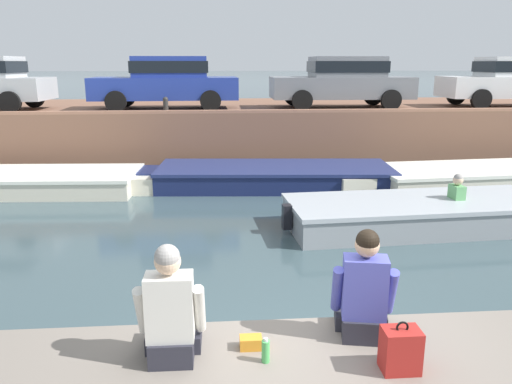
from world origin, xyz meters
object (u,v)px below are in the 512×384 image
Objects in this scene: bottle_drink at (266,351)px; person_seated_left at (171,315)px; boat_moored_west_cream at (31,182)px; backpack_on_ledge at (400,350)px; boat_moored_east_cream at (476,177)px; car_left_inner_blue at (167,80)px; mooring_bollard_mid at (166,104)px; car_centre_grey at (343,80)px; person_seated_right at (364,295)px; motorboat_passing at (431,213)px; car_right_inner_white at (512,79)px; boat_moored_central_navy at (263,176)px.

person_seated_left is at bearing 170.83° from bottle_drink.
backpack_on_ledge reaches higher than boat_moored_west_cream.
boat_moored_east_cream is 1.60× the size of car_left_inner_blue.
boat_moored_east_cream is (11.09, -0.35, 0.01)m from boat_moored_west_cream.
car_left_inner_blue is at bearing 45.85° from boat_moored_west_cream.
mooring_bollard_mid reaches higher than person_seated_left.
backpack_on_ledge reaches higher than boat_moored_east_cream.
car_centre_grey reaches higher than person_seated_right.
car_centre_grey reaches higher than person_seated_left.
car_right_inner_white reaches higher than motorboat_passing.
car_left_inner_blue is at bearing 179.98° from car_centre_grey.
motorboat_passing is 6.30× the size of person_seated_right.
bottle_drink is at bearing 169.91° from backpack_on_ledge.
bottle_drink is at bearing -158.63° from person_seated_right.
boat_moored_central_navy reaches higher than boat_moored_west_cream.
boat_moored_east_cream is 7.18× the size of person_seated_right.
car_right_inner_white is at bearing 56.80° from backpack_on_ledge.
car_centre_grey is 9.60× the size of mooring_bollard_mid.
car_left_inner_blue is 21.22× the size of bottle_drink.
motorboat_passing reaches higher than boat_moored_west_cream.
person_seated_right is 0.96m from bottle_drink.
car_left_inner_blue is 1.39m from mooring_bollard_mid.
motorboat_passing is at bearing 50.07° from person_seated_left.
person_seated_left is at bearing -64.35° from boat_moored_west_cream.
car_left_inner_blue reaches higher than boat_moored_east_cream.
person_seated_left is at bearing -109.72° from car_centre_grey.
boat_moored_central_navy is 5.41m from boat_moored_east_cream.
boat_moored_central_navy is 1.66× the size of car_centre_grey.
person_seated_left is at bearing -129.18° from car_right_inner_white.
boat_moored_central_navy is 1.16× the size of motorboat_passing.
bottle_drink reaches higher than boat_moored_central_navy.
boat_moored_central_navy is 9.04m from car_right_inner_white.
boat_moored_west_cream is 5.02m from car_left_inner_blue.
car_right_inner_white is 15.41m from person_seated_left.
car_left_inner_blue is at bearing 95.14° from person_seated_left.
mooring_bollard_mid is at bearing -87.93° from car_left_inner_blue.
car_centre_grey is (2.74, 3.13, 2.28)m from boat_moored_central_navy.
person_seated_right is (-5.34, -8.13, 0.92)m from boat_moored_east_cream.
backpack_on_ledge is at bearing -75.91° from mooring_bollard_mid.
boat_moored_east_cream is 15.57× the size of mooring_bollard_mid.
mooring_bollard_mid is at bearing -166.70° from car_centre_grey.
motorboat_passing is at bearing -128.58° from car_right_inner_white.
mooring_bollard_mid is at bearing 95.50° from person_seated_left.
boat_moored_east_cream is at bearing 56.72° from person_seated_right.
person_seated_right reaches higher than backpack_on_ledge.
car_right_inner_white is at bearing 6.64° from mooring_bollard_mid.
person_seated_left is (1.03, -10.65, -0.77)m from mooring_bollard_mid.
backpack_on_ledge reaches higher than boat_moored_central_navy.
car_left_inner_blue is at bearing 156.01° from boat_moored_east_cream.
boat_moored_west_cream is at bearing 123.25° from backpack_on_ledge.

